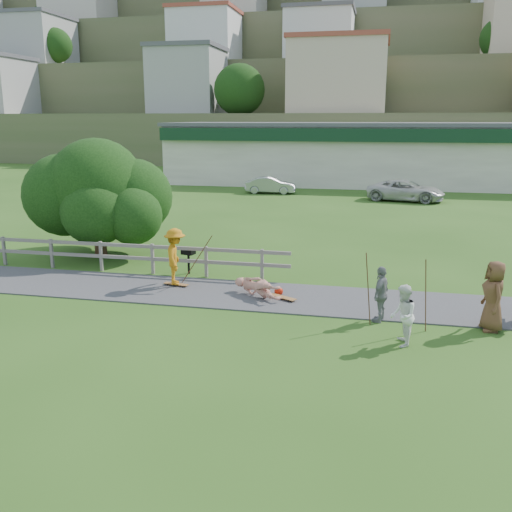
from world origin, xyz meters
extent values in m
plane|color=#294F16|center=(0.00, 0.00, 0.00)|extent=(260.00, 260.00, 0.00)
cube|color=#3A3A3C|center=(0.00, 1.50, 0.02)|extent=(34.00, 3.00, 0.04)
cube|color=#5E5953|center=(-8.00, 3.30, 0.55)|extent=(0.10, 0.10, 1.10)
cube|color=#5E5953|center=(-6.00, 3.30, 0.55)|extent=(0.10, 0.10, 1.10)
cube|color=#5E5953|center=(-4.00, 3.30, 0.55)|extent=(0.10, 0.10, 1.10)
cube|color=#5E5953|center=(-2.00, 3.30, 0.55)|extent=(0.10, 0.10, 1.10)
cube|color=#5E5953|center=(0.00, 3.30, 0.55)|extent=(0.10, 0.10, 1.10)
cube|color=#5E5953|center=(2.00, 3.30, 0.55)|extent=(0.10, 0.10, 1.10)
cube|color=#5E5953|center=(-4.50, 3.30, 1.00)|extent=(15.00, 0.08, 0.12)
cube|color=#5E5953|center=(-4.50, 3.30, 0.55)|extent=(15.00, 0.08, 0.12)
cube|color=beige|center=(4.00, 35.00, 2.40)|extent=(32.00, 10.00, 4.80)
cube|color=#12331E|center=(4.00, 29.80, 4.20)|extent=(32.00, 0.60, 1.00)
cube|color=#535358|center=(4.00, 35.00, 4.95)|extent=(32.50, 10.50, 0.30)
cube|color=#4B5934|center=(0.00, 55.00, 3.00)|extent=(220.00, 14.00, 6.00)
cube|color=beige|center=(0.00, 55.00, 9.50)|extent=(10.00, 9.00, 7.00)
cube|color=#535358|center=(0.00, 55.00, 13.25)|extent=(10.40, 9.40, 0.50)
cube|color=#4B5934|center=(0.00, 68.00, 6.50)|extent=(220.00, 14.00, 13.00)
cube|color=beige|center=(0.00, 68.00, 16.50)|extent=(10.00, 9.00, 7.00)
cube|color=#535358|center=(0.00, 68.00, 20.25)|extent=(10.40, 9.40, 0.50)
cube|color=#4B5934|center=(0.00, 81.00, 10.50)|extent=(220.00, 14.00, 21.00)
cube|color=#4B5934|center=(0.00, 94.00, 15.00)|extent=(220.00, 14.00, 30.00)
cube|color=#4B5934|center=(0.00, 108.00, 20.00)|extent=(220.00, 14.00, 40.00)
imported|color=#C07612|center=(-0.63, 1.94, 0.93)|extent=(1.03, 1.36, 1.87)
imported|color=tan|center=(2.26, 1.37, 0.33)|extent=(1.41, 1.73, 0.66)
imported|color=white|center=(6.52, -1.62, 0.77)|extent=(0.60, 0.76, 1.53)
imported|color=gray|center=(5.99, 0.01, 0.78)|extent=(0.65, 0.99, 1.56)
imported|color=brown|center=(8.85, -0.07, 0.94)|extent=(0.74, 1.00, 1.88)
imported|color=#A1A2A8|center=(-2.15, 26.41, 0.61)|extent=(3.76, 1.47, 1.22)
imported|color=beige|center=(7.53, 24.41, 0.70)|extent=(5.43, 3.27, 1.41)
sphere|color=red|center=(2.86, 1.72, 0.14)|extent=(0.28, 0.28, 0.28)
cylinder|color=#513220|center=(-0.03, 2.34, 1.02)|extent=(0.03, 0.03, 2.03)
cylinder|color=#513220|center=(5.65, -0.32, 1.00)|extent=(0.03, 0.03, 2.00)
cylinder|color=#513220|center=(7.12, -0.52, 0.97)|extent=(0.03, 0.03, 1.95)
camera|label=1|loc=(5.83, -15.21, 5.44)|focal=40.00mm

